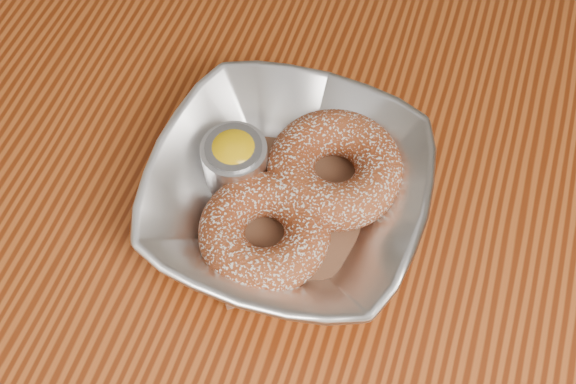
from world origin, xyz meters
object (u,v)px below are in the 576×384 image
(donut_front, at_px, (265,232))
(ramekin, at_px, (235,160))
(serving_bowl, at_px, (288,194))
(donut_back, at_px, (335,169))
(table, at_px, (311,303))

(donut_front, distance_m, ramekin, 0.07)
(serving_bowl, distance_m, donut_back, 0.04)
(ramekin, bearing_deg, serving_bowl, -13.57)
(table, distance_m, serving_bowl, 0.14)
(table, relative_size, serving_bowl, 5.42)
(donut_back, relative_size, ramekin, 2.08)
(donut_front, bearing_deg, table, 2.81)
(donut_front, bearing_deg, donut_back, 63.78)
(donut_back, xyz_separation_m, ramekin, (-0.08, -0.02, 0.00))
(table, xyz_separation_m, donut_front, (-0.04, -0.00, 0.13))
(serving_bowl, relative_size, donut_front, 2.14)
(table, bearing_deg, donut_front, -177.19)
(serving_bowl, bearing_deg, donut_front, -99.10)
(serving_bowl, xyz_separation_m, donut_front, (-0.01, -0.04, 0.00))
(ramekin, bearing_deg, donut_front, -49.36)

